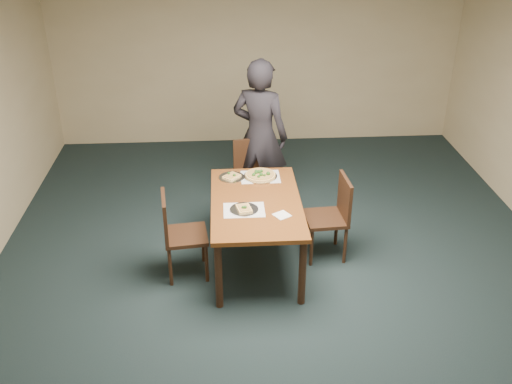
{
  "coord_description": "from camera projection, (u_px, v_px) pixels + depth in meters",
  "views": [
    {
      "loc": [
        -0.54,
        -4.33,
        3.52
      ],
      "look_at": [
        -0.23,
        0.65,
        0.85
      ],
      "focal_mm": 40.0,
      "sensor_mm": 36.0,
      "label": 1
    }
  ],
  "objects": [
    {
      "name": "placemat_main",
      "position": [
        260.0,
        177.0,
        6.18
      ],
      "size": [
        0.42,
        0.32,
        0.0
      ],
      "primitive_type": "cube",
      "color": "white",
      "rests_on": "dining_table"
    },
    {
      "name": "room_shell",
      "position": [
        289.0,
        133.0,
        4.68
      ],
      "size": [
        8.0,
        8.0,
        8.0
      ],
      "color": "#C3B088",
      "rests_on": "ground"
    },
    {
      "name": "pizza_pan",
      "position": [
        260.0,
        175.0,
        6.17
      ],
      "size": [
        0.36,
        0.36,
        0.07
      ],
      "color": "silver",
      "rests_on": "dining_table"
    },
    {
      "name": "chair_far",
      "position": [
        252.0,
        173.0,
        6.79
      ],
      "size": [
        0.47,
        0.47,
        0.91
      ],
      "rotation": [
        0.0,
        0.0,
        0.13
      ],
      "color": "black",
      "rests_on": "ground"
    },
    {
      "name": "chair_right",
      "position": [
        333.0,
        213.0,
        5.96
      ],
      "size": [
        0.45,
        0.45,
        0.91
      ],
      "rotation": [
        0.0,
        0.0,
        -1.5
      ],
      "color": "black",
      "rests_on": "ground"
    },
    {
      "name": "slice_plate_far",
      "position": [
        232.0,
        177.0,
        6.15
      ],
      "size": [
        0.28,
        0.28,
        0.06
      ],
      "color": "silver",
      "rests_on": "dining_table"
    },
    {
      "name": "slice_plate_near",
      "position": [
        244.0,
        209.0,
        5.54
      ],
      "size": [
        0.28,
        0.28,
        0.06
      ],
      "color": "silver",
      "rests_on": "dining_table"
    },
    {
      "name": "placemat_near",
      "position": [
        244.0,
        210.0,
        5.54
      ],
      "size": [
        0.4,
        0.3,
        0.0
      ],
      "primitive_type": "cube",
      "color": "white",
      "rests_on": "dining_table"
    },
    {
      "name": "chair_left",
      "position": [
        178.0,
        231.0,
        5.65
      ],
      "size": [
        0.47,
        0.47,
        0.91
      ],
      "rotation": [
        0.0,
        0.0,
        1.69
      ],
      "color": "black",
      "rests_on": "ground"
    },
    {
      "name": "diner",
      "position": [
        260.0,
        136.0,
        6.74
      ],
      "size": [
        0.8,
        0.68,
        1.86
      ],
      "primitive_type": "imported",
      "rotation": [
        0.0,
        0.0,
        2.72
      ],
      "color": "black",
      "rests_on": "ground"
    },
    {
      "name": "dining_table",
      "position": [
        256.0,
        209.0,
        5.75
      ],
      "size": [
        0.9,
        1.5,
        0.75
      ],
      "color": "#592D11",
      "rests_on": "ground"
    },
    {
      "name": "napkin",
      "position": [
        282.0,
        215.0,
        5.45
      ],
      "size": [
        0.19,
        0.19,
        0.01
      ],
      "primitive_type": "cube",
      "rotation": [
        0.0,
        0.0,
        0.56
      ],
      "color": "white",
      "rests_on": "dining_table"
    },
    {
      "name": "ground",
      "position": [
        284.0,
        300.0,
        5.5
      ],
      "size": [
        8.0,
        8.0,
        0.0
      ],
      "primitive_type": "plane",
      "color": "black",
      "rests_on": "ground"
    }
  ]
}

